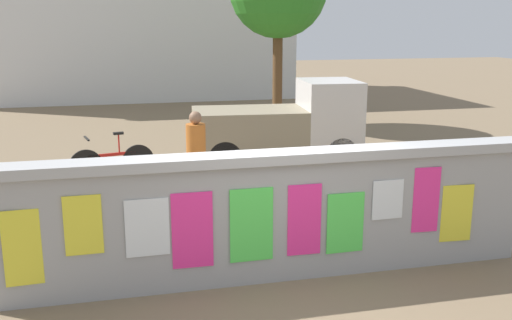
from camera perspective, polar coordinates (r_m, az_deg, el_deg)
name	(u,v)px	position (r m, az deg, el deg)	size (l,w,h in m)	color
ground	(192,146)	(15.02, -6.27, 1.32)	(60.00, 60.00, 0.00)	#7A664C
poster_wall	(274,215)	(7.20, 1.76, -5.32)	(6.81, 0.42, 1.61)	#9C9C9C
auto_rickshaw_truck	(285,124)	(12.95, 2.85, 3.49)	(3.71, 1.79, 1.85)	black
motorcycle	(388,182)	(10.21, 12.74, -2.10)	(1.88, 0.68, 0.87)	black
bicycle_near	(103,231)	(8.24, -14.67, -6.73)	(1.68, 0.51, 0.95)	black
bicycle_far	(112,162)	(12.15, -13.79, -0.15)	(1.68, 0.53, 0.95)	black
person_walking	(196,147)	(10.23, -5.85, 1.22)	(0.47, 0.47, 1.62)	#BF6626
building_background	(132,8)	(26.20, -11.98, 14.21)	(12.84, 7.10, 7.16)	silver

